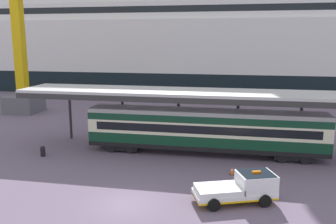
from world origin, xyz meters
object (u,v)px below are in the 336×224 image
object	(u,v)px
service_truck	(242,187)
cruise_ship	(236,11)
traffic_cone_near	(276,179)
traffic_cone_mid	(232,171)
train_carriage	(205,130)
quay_bollard	(43,151)

from	to	relation	value
service_truck	cruise_ship	bearing A→B (deg)	91.59
traffic_cone_near	traffic_cone_mid	distance (m)	3.42
train_carriage	traffic_cone_mid	size ratio (longest dim) A/B	32.94
quay_bollard	train_carriage	bearing A→B (deg)	13.48
train_carriage	service_truck	bearing A→B (deg)	-70.58
train_carriage	traffic_cone_near	size ratio (longest dim) A/B	32.95
service_truck	traffic_cone_mid	size ratio (longest dim) A/B	8.63
train_carriage	quay_bollard	bearing A→B (deg)	-166.52
cruise_ship	traffic_cone_mid	world-z (taller)	cruise_ship
cruise_ship	train_carriage	xyz separation A→B (m)	(-1.82, -44.88, -13.58)
cruise_ship	service_truck	xyz separation A→B (m)	(1.51, -54.32, -14.89)
traffic_cone_near	quay_bollard	bearing A→B (deg)	173.10
train_carriage	traffic_cone_mid	distance (m)	5.73
cruise_ship	traffic_cone_near	xyz separation A→B (m)	(4.01, -50.71, -15.56)
cruise_ship	traffic_cone_mid	xyz separation A→B (m)	(0.78, -49.59, -15.56)
cruise_ship	train_carriage	bearing A→B (deg)	-92.32
train_carriage	service_truck	size ratio (longest dim) A/B	3.82
cruise_ship	quay_bollard	xyz separation A→B (m)	(-16.02, -48.29, -15.36)
traffic_cone_near	traffic_cone_mid	size ratio (longest dim) A/B	1.00
cruise_ship	train_carriage	distance (m)	46.93
cruise_ship	traffic_cone_near	bearing A→B (deg)	-85.48
cruise_ship	traffic_cone_near	distance (m)	53.20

